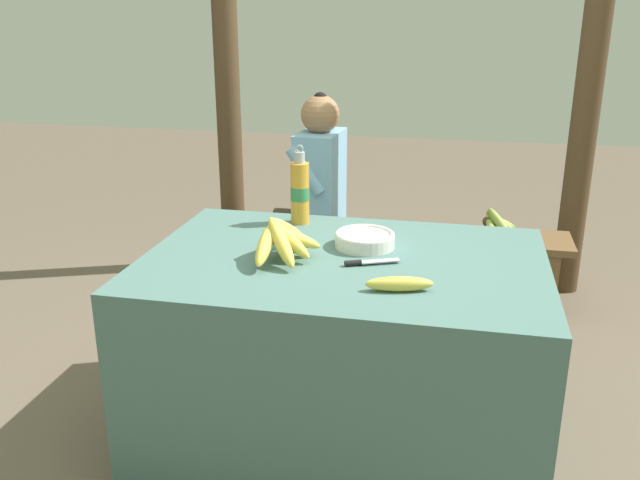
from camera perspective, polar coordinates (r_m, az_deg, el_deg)
The scene contains 12 objects.
ground_plane at distance 2.62m, azimuth 1.84°, elevation -15.73°, with size 12.00×12.00×0.00m, color brown.
market_counter at distance 2.44m, azimuth 1.92°, elevation -9.09°, with size 1.36×0.93×0.69m.
banana_bunch_ripe at distance 2.27m, azimuth -3.18°, elevation 0.25°, with size 0.20×0.36×0.16m.
serving_bowl at distance 2.40m, azimuth 3.79°, elevation 0.09°, with size 0.21×0.21×0.05m.
water_bottle at distance 2.63m, azimuth -1.71°, elevation 4.09°, with size 0.07×0.07×0.31m.
loose_banana_front at distance 2.04m, azimuth 6.69°, elevation -3.69°, with size 0.21×0.09×0.05m.
knife at distance 2.23m, azimuth 3.72°, elevation -1.88°, with size 0.18×0.10×0.02m.
wooden_bench at distance 3.57m, azimuth 5.60°, elevation 0.07°, with size 1.86×0.32×0.39m.
seated_vendor at distance 3.52m, azimuth -0.65°, elevation 4.75°, with size 0.42×0.40×1.09m.
banana_bunch_green at distance 3.52m, azimuth 14.59°, elevation 1.47°, with size 0.18×0.29×0.16m.
support_post_near at distance 3.94m, azimuth -7.92°, elevation 15.40°, with size 0.14×0.14×2.51m.
support_post_far at distance 3.76m, azimuth 21.99°, elevation 14.08°, with size 0.14×0.14×2.51m.
Camera 1 is at (0.37, -2.12, 1.49)m, focal length 38.00 mm.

